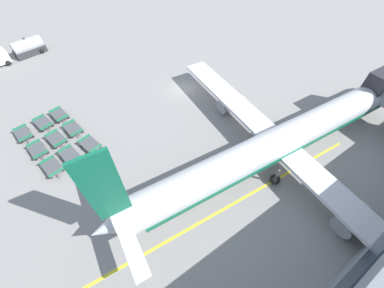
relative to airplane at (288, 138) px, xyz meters
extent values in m
plane|color=gray|center=(-18.12, -2.60, -3.06)|extent=(500.00, 500.00, 0.00)
cube|color=#2D2D33|center=(1.28, 15.39, 1.79)|extent=(2.62, 4.29, 3.77)
cylinder|color=silver|center=(0.05, 0.65, 0.19)|extent=(6.92, 42.39, 3.42)
cone|color=silver|center=(-1.70, -20.40, 0.19)|extent=(3.57, 4.35, 3.24)
cube|color=#146B4C|center=(-1.65, -19.76, 5.63)|extent=(0.49, 2.58, 7.47)
cube|color=silver|center=(-1.65, -19.78, 0.70)|extent=(11.00, 2.15, 0.24)
cube|color=silver|center=(-0.09, -1.03, -0.58)|extent=(39.18, 6.34, 0.44)
cylinder|color=gray|center=(9.82, -1.46, -1.83)|extent=(2.43, 3.84, 2.13)
cylinder|color=gray|center=(-9.93, 0.19, -1.83)|extent=(2.43, 3.84, 2.13)
cube|color=#146B4C|center=(0.05, 0.65, -0.41)|extent=(6.63, 38.18, 0.61)
cylinder|color=#56565B|center=(1.14, 13.70, -1.57)|extent=(0.24, 0.24, 1.81)
sphere|color=black|center=(1.14, 13.70, -2.48)|extent=(1.17, 1.17, 1.17)
cylinder|color=#56565B|center=(2.30, -3.78, -1.57)|extent=(0.24, 0.24, 1.81)
sphere|color=black|center=(2.30, -3.78, -2.48)|extent=(1.17, 1.17, 1.17)
cylinder|color=#56565B|center=(-2.90, -3.34, -1.57)|extent=(0.24, 0.24, 1.81)
sphere|color=black|center=(-2.90, -3.34, -2.48)|extent=(1.17, 1.17, 1.17)
cube|color=white|center=(-43.15, -25.31, -1.62)|extent=(2.90, 2.57, 2.08)
cube|color=#333338|center=(-44.09, -20.61, -2.50)|extent=(3.54, 5.76, 1.13)
cylinder|color=#ADB2B7|center=(-44.09, -20.61, -1.36)|extent=(3.35, 5.47, 2.40)
sphere|color=#333338|center=(-44.09, -20.61, -0.16)|extent=(0.44, 0.44, 0.44)
sphere|color=black|center=(-44.38, -25.26, -2.61)|extent=(0.90, 0.90, 0.90)
sphere|color=black|center=(-42.02, -24.79, -2.61)|extent=(0.90, 0.90, 0.90)
sphere|color=black|center=(-45.58, -19.29, -2.61)|extent=(0.90, 0.90, 0.90)
sphere|color=black|center=(-43.21, -18.82, -2.61)|extent=(0.90, 0.90, 0.90)
cube|color=#515459|center=(-21.38, -25.72, -2.51)|extent=(2.87, 2.10, 0.10)
cube|color=#237F56|center=(-20.12, -25.52, -2.30)|extent=(0.34, 1.70, 0.32)
cube|color=#237F56|center=(-22.65, -25.91, -2.30)|extent=(0.34, 1.70, 0.32)
cube|color=#333338|center=(-19.73, -25.46, -2.63)|extent=(0.70, 0.17, 0.06)
sphere|color=black|center=(-20.36, -26.29, -2.88)|extent=(0.36, 0.36, 0.36)
sphere|color=black|center=(-20.58, -24.86, -2.88)|extent=(0.36, 0.36, 0.36)
sphere|color=black|center=(-22.19, -26.58, -2.88)|extent=(0.36, 0.36, 0.36)
sphere|color=black|center=(-22.41, -25.14, -2.88)|extent=(0.36, 0.36, 0.36)
cube|color=#515459|center=(-17.40, -24.75, -2.51)|extent=(2.88, 2.10, 0.10)
cube|color=#237F56|center=(-16.14, -24.55, -2.30)|extent=(0.35, 1.70, 0.32)
cube|color=#237F56|center=(-18.67, -24.95, -2.30)|extent=(0.35, 1.70, 0.32)
cube|color=#333338|center=(-15.75, -24.48, -2.63)|extent=(0.70, 0.17, 0.06)
sphere|color=black|center=(-16.37, -25.32, -2.88)|extent=(0.36, 0.36, 0.36)
sphere|color=black|center=(-16.60, -23.88, -2.88)|extent=(0.36, 0.36, 0.36)
sphere|color=black|center=(-18.20, -25.61, -2.88)|extent=(0.36, 0.36, 0.36)
sphere|color=black|center=(-18.43, -24.18, -2.88)|extent=(0.36, 0.36, 0.36)
cube|color=#515459|center=(-13.66, -23.91, -2.51)|extent=(2.91, 2.16, 0.10)
cube|color=#237F56|center=(-12.40, -23.68, -2.30)|extent=(0.39, 1.70, 0.32)
cube|color=#237F56|center=(-14.92, -24.14, -2.30)|extent=(0.39, 1.70, 0.32)
cube|color=#333338|center=(-12.02, -23.61, -2.63)|extent=(0.70, 0.19, 0.06)
sphere|color=black|center=(-12.62, -24.46, -2.88)|extent=(0.36, 0.36, 0.36)
sphere|color=black|center=(-12.89, -23.03, -2.88)|extent=(0.36, 0.36, 0.36)
sphere|color=black|center=(-14.44, -24.79, -2.88)|extent=(0.36, 0.36, 0.36)
sphere|color=black|center=(-14.70, -23.36, -2.88)|extent=(0.36, 0.36, 0.36)
cube|color=#515459|center=(-22.02, -23.10, -2.51)|extent=(2.97, 2.28, 0.10)
cube|color=#237F56|center=(-20.77, -22.80, -2.30)|extent=(0.48, 1.68, 0.32)
cube|color=#237F56|center=(-23.26, -23.40, -2.30)|extent=(0.48, 1.68, 0.32)
cube|color=#333338|center=(-20.39, -22.71, -2.63)|extent=(0.69, 0.22, 0.06)
sphere|color=black|center=(-20.95, -23.59, -2.88)|extent=(0.36, 0.36, 0.36)
sphere|color=black|center=(-21.29, -22.18, -2.88)|extent=(0.36, 0.36, 0.36)
sphere|color=black|center=(-22.75, -24.02, -2.88)|extent=(0.36, 0.36, 0.36)
sphere|color=black|center=(-23.09, -22.61, -2.88)|extent=(0.36, 0.36, 0.36)
cube|color=#515459|center=(-17.94, -22.37, -2.51)|extent=(2.95, 2.25, 0.10)
cube|color=#237F56|center=(-16.69, -22.08, -2.30)|extent=(0.46, 1.68, 0.32)
cube|color=#237F56|center=(-19.19, -22.65, -2.30)|extent=(0.46, 1.68, 0.32)
cube|color=#333338|center=(-16.31, -22.00, -2.63)|extent=(0.70, 0.21, 0.06)
sphere|color=black|center=(-16.88, -22.87, -2.88)|extent=(0.36, 0.36, 0.36)
sphere|color=black|center=(-17.20, -21.45, -2.88)|extent=(0.36, 0.36, 0.36)
sphere|color=black|center=(-18.68, -23.28, -2.88)|extent=(0.36, 0.36, 0.36)
sphere|color=black|center=(-19.00, -21.86, -2.88)|extent=(0.36, 0.36, 0.36)
cube|color=#515459|center=(-14.25, -21.69, -2.51)|extent=(2.93, 2.19, 0.10)
cube|color=#237F56|center=(-13.00, -21.44, -2.30)|extent=(0.41, 1.69, 0.32)
cube|color=#237F56|center=(-15.51, -21.94, -2.30)|extent=(0.41, 1.69, 0.32)
cube|color=#333338|center=(-12.61, -21.36, -2.63)|extent=(0.70, 0.20, 0.06)
sphere|color=black|center=(-13.20, -22.22, -2.88)|extent=(0.36, 0.36, 0.36)
sphere|color=black|center=(-13.49, -20.80, -2.88)|extent=(0.36, 0.36, 0.36)
sphere|color=black|center=(-15.02, -22.58, -2.88)|extent=(0.36, 0.36, 0.36)
sphere|color=black|center=(-15.30, -21.16, -2.88)|extent=(0.36, 0.36, 0.36)
cube|color=#515459|center=(-22.46, -20.82, -2.51)|extent=(2.91, 2.16, 0.10)
cube|color=#237F56|center=(-21.20, -20.59, -2.30)|extent=(0.39, 1.70, 0.32)
cube|color=#237F56|center=(-23.72, -21.06, -2.30)|extent=(0.39, 1.70, 0.32)
cube|color=#333338|center=(-20.82, -20.52, -2.63)|extent=(0.70, 0.19, 0.06)
sphere|color=black|center=(-21.42, -21.37, -2.88)|extent=(0.36, 0.36, 0.36)
sphere|color=black|center=(-21.69, -19.94, -2.88)|extent=(0.36, 0.36, 0.36)
sphere|color=black|center=(-23.24, -21.71, -2.88)|extent=(0.36, 0.36, 0.36)
sphere|color=black|center=(-23.50, -20.28, -2.88)|extent=(0.36, 0.36, 0.36)
cube|color=#515459|center=(-18.57, -20.03, -2.51)|extent=(2.88, 2.10, 0.10)
cube|color=#237F56|center=(-17.31, -19.83, -2.30)|extent=(0.35, 1.70, 0.32)
cube|color=#237F56|center=(-19.84, -20.23, -2.30)|extent=(0.35, 1.70, 0.32)
cube|color=#333338|center=(-16.92, -19.77, -2.63)|extent=(0.70, 0.17, 0.06)
sphere|color=black|center=(-17.54, -20.60, -2.88)|extent=(0.36, 0.36, 0.36)
sphere|color=black|center=(-17.77, -19.17, -2.88)|extent=(0.36, 0.36, 0.36)
sphere|color=black|center=(-19.37, -20.89, -2.88)|extent=(0.36, 0.36, 0.36)
sphere|color=black|center=(-19.60, -19.46, -2.88)|extent=(0.36, 0.36, 0.36)
cube|color=#515459|center=(-14.57, -19.08, -2.51)|extent=(2.98, 2.30, 0.10)
cube|color=#237F56|center=(-13.33, -18.76, -2.30)|extent=(0.49, 1.68, 0.32)
cube|color=#237F56|center=(-15.81, -19.39, -2.30)|extent=(0.49, 1.68, 0.32)
cube|color=#333338|center=(-12.95, -18.67, -2.63)|extent=(0.69, 0.23, 0.06)
sphere|color=black|center=(-13.50, -19.55, -2.88)|extent=(0.36, 0.36, 0.36)
sphere|color=black|center=(-13.85, -18.15, -2.88)|extent=(0.36, 0.36, 0.36)
sphere|color=black|center=(-15.29, -20.01, -2.88)|extent=(0.36, 0.36, 0.36)
sphere|color=black|center=(-15.65, -18.60, -2.88)|extent=(0.36, 0.36, 0.36)
cube|color=yellow|center=(1.68, -9.91, -3.06)|extent=(3.24, 35.21, 0.01)
camera|label=1|loc=(8.62, -19.40, 20.06)|focal=22.00mm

